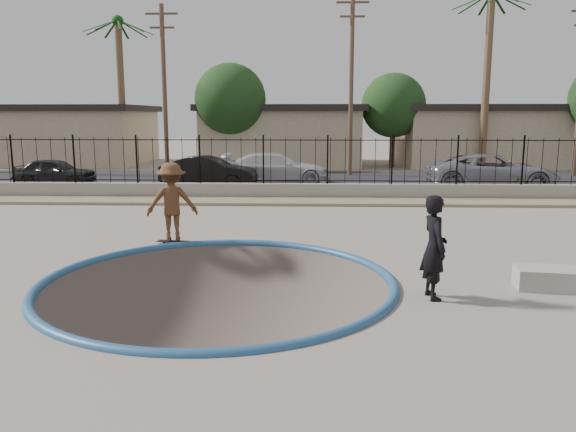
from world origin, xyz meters
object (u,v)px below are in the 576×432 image
(skater, at_px, (172,206))
(car_b, at_px, (209,172))
(car_a, at_px, (55,172))
(car_d, at_px, (492,171))
(car_c, at_px, (276,168))
(skateboard, at_px, (173,241))
(concrete_ledge, at_px, (560,279))
(videographer, at_px, (434,247))

(skater, distance_m, car_b, 11.11)
(car_a, distance_m, car_d, 19.91)
(skater, height_order, car_c, skater)
(skateboard, relative_size, concrete_ledge, 0.54)
(concrete_ledge, distance_m, car_a, 22.55)
(car_a, height_order, car_c, car_c)
(car_c, xyz_separation_m, car_d, (9.61, -1.59, 0.04))
(skater, height_order, car_a, skater)
(car_d, bearing_deg, car_b, 92.37)
(car_a, xyz_separation_m, car_c, (10.29, 0.90, 0.11))
(skateboard, xyz_separation_m, concrete_ledge, (8.22, -3.53, 0.14))
(skater, bearing_deg, car_a, -65.64)
(skateboard, relative_size, car_a, 0.23)
(car_b, bearing_deg, car_a, 89.24)
(skateboard, xyz_separation_m, car_b, (-1.01, 11.07, 0.68))
(skateboard, height_order, car_b, car_b)
(concrete_ledge, xyz_separation_m, car_c, (-6.29, 16.18, 0.57))
(videographer, distance_m, car_a, 21.21)
(car_a, bearing_deg, car_c, -84.12)
(car_c, bearing_deg, concrete_ledge, -161.33)
(car_b, bearing_deg, skateboard, -170.18)
(videographer, bearing_deg, car_c, 4.44)
(skateboard, height_order, car_d, car_d)
(skateboard, relative_size, car_d, 0.15)
(car_b, xyz_separation_m, car_d, (12.55, 0.00, 0.07))
(videographer, bearing_deg, skater, 45.84)
(concrete_ledge, distance_m, car_c, 17.37)
(videographer, height_order, car_b, videographer)
(concrete_ledge, bearing_deg, car_a, 137.33)
(skater, xyz_separation_m, car_b, (-1.01, 11.07, -0.25))
(skateboard, bearing_deg, car_c, 90.23)
(car_a, bearing_deg, car_b, -94.48)
(skater, bearing_deg, skateboard, 168.93)
(concrete_ledge, relative_size, car_a, 0.44)
(car_a, height_order, car_d, car_d)
(skateboard, xyz_separation_m, car_a, (-8.36, 11.75, 0.60))
(car_d, bearing_deg, car_c, 82.98)
(car_a, xyz_separation_m, car_d, (19.90, -0.69, 0.15))
(skateboard, height_order, concrete_ledge, concrete_ledge)
(concrete_ledge, bearing_deg, skateboard, 156.75)
(car_b, bearing_deg, concrete_ledge, -143.10)
(skateboard, relative_size, car_b, 0.20)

